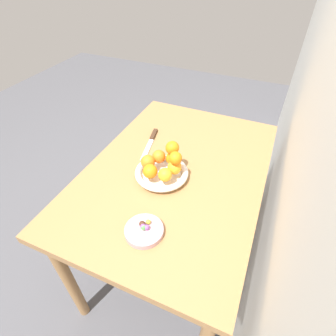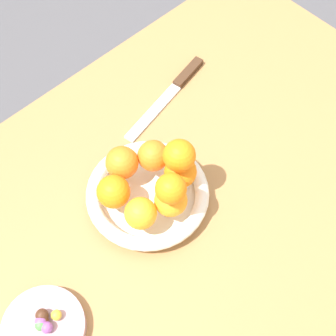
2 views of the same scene
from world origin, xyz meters
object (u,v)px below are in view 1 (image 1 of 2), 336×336
object	(u,v)px
dining_table	(176,183)
fruit_bowl	(162,173)
orange_4	(174,167)
candy_ball_0	(144,227)
candy_ball_4	(147,227)
orange_7	(175,158)
candy_ball_1	(143,226)
orange_0	(159,157)
candy_ball_2	(142,224)
orange_1	(148,162)
orange_5	(173,158)
candy_ball_3	(144,226)
knife	(151,141)
orange_6	(172,148)
candy_dish	(144,231)
orange_3	(164,175)
orange_2	(150,171)
candy_ball_5	(148,222)

from	to	relation	value
dining_table	fruit_bowl	distance (m)	0.14
orange_4	candy_ball_0	xyz separation A→B (m)	(0.29, 0.01, -0.04)
orange_4	candy_ball_4	distance (m)	0.29
orange_7	candy_ball_1	world-z (taller)	orange_7
orange_0	fruit_bowl	bearing A→B (deg)	35.80
dining_table	candy_ball_2	world-z (taller)	candy_ball_2
orange_0	candy_ball_2	world-z (taller)	orange_0
orange_1	orange_5	distance (m)	0.11
candy_ball_3	knife	world-z (taller)	candy_ball_3
dining_table	candy_ball_1	distance (m)	0.38
orange_4	orange_6	distance (m)	0.08
orange_4	orange_6	bearing A→B (deg)	-147.95
dining_table	candy_ball_4	bearing A→B (deg)	5.29
dining_table	knife	xyz separation A→B (m)	(-0.14, -0.20, 0.09)
candy_dish	orange_0	xyz separation A→B (m)	(-0.33, -0.09, 0.06)
orange_4	candy_ball_3	xyz separation A→B (m)	(0.28, 0.00, -0.04)
orange_4	knife	world-z (taller)	orange_4
candy_dish	candy_ball_1	xyz separation A→B (m)	(-0.00, -0.00, 0.02)
orange_7	candy_ball_3	world-z (taller)	orange_7
orange_0	orange_3	xyz separation A→B (m)	(0.09, 0.07, -0.00)
orange_2	candy_ball_1	distance (m)	0.24
orange_0	knife	distance (m)	0.22
candy_dish	orange_2	bearing A→B (deg)	-159.23
orange_6	orange_7	distance (m)	0.06
orange_1	orange_7	distance (m)	0.13
candy_ball_4	candy_ball_2	bearing A→B (deg)	-105.86
knife	orange_4	bearing A→B (deg)	45.84
candy_dish	orange_6	world-z (taller)	orange_6
candy_dish	orange_7	bearing A→B (deg)	-179.94
orange_0	orange_3	bearing A→B (deg)	35.80
fruit_bowl	candy_ball_1	size ratio (longest dim) A/B	11.51
candy_ball_4	candy_ball_5	bearing A→B (deg)	-166.15
dining_table	orange_0	distance (m)	0.17
candy_ball_5	candy_ball_1	bearing A→B (deg)	-17.86
orange_4	orange_3	bearing A→B (deg)	-20.59
orange_7	orange_5	bearing A→B (deg)	-148.56
candy_dish	candy_ball_3	distance (m)	0.02
fruit_bowl	candy_ball_1	xyz separation A→B (m)	(0.28, 0.06, 0.01)
dining_table	candy_ball_0	size ratio (longest dim) A/B	58.18
orange_1	orange_7	world-z (taller)	orange_7
dining_table	orange_6	bearing A→B (deg)	-32.74
orange_3	candy_ball_0	bearing A→B (deg)	6.25
orange_6	candy_ball_1	distance (m)	0.35
orange_3	orange_0	bearing A→B (deg)	-144.20
orange_4	candy_ball_5	world-z (taller)	orange_4
candy_ball_0	knife	size ratio (longest dim) A/B	0.07
candy_ball_0	candy_ball_3	xyz separation A→B (m)	(-0.01, -0.00, -0.00)
dining_table	orange_4	bearing A→B (deg)	14.65
orange_6	candy_ball_3	size ratio (longest dim) A/B	3.45
orange_7	candy_ball_4	size ratio (longest dim) A/B	2.79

